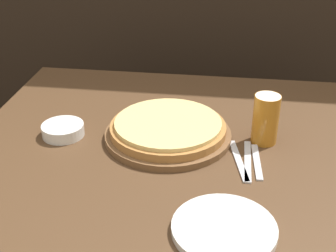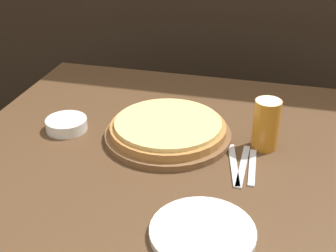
{
  "view_description": "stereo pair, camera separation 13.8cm",
  "coord_description": "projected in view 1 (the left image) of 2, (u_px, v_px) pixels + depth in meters",
  "views": [
    {
      "loc": [
        0.12,
        -1.16,
        1.41
      ],
      "look_at": [
        -0.04,
        0.04,
        0.75
      ],
      "focal_mm": 50.0,
      "sensor_mm": 36.0,
      "label": 1
    },
    {
      "loc": [
        0.26,
        -1.14,
        1.41
      ],
      "look_at": [
        -0.04,
        0.04,
        0.75
      ],
      "focal_mm": 50.0,
      "sensor_mm": 36.0,
      "label": 2
    }
  ],
  "objects": [
    {
      "name": "dining_table",
      "position": [
        179.0,
        239.0,
        1.53
      ],
      "size": [
        1.26,
        1.09,
        0.71
      ],
      "color": "#4C331E",
      "rests_on": "ground_plane"
    },
    {
      "name": "beer_glass",
      "position": [
        266.0,
        117.0,
        1.35
      ],
      "size": [
        0.08,
        0.08,
        0.15
      ],
      "color": "#B7701E",
      "rests_on": "dining_table"
    },
    {
      "name": "dinner_knife",
      "position": [
        248.0,
        161.0,
        1.29
      ],
      "size": [
        0.02,
        0.21,
        0.0
      ],
      "color": "silver",
      "rests_on": "dining_table"
    },
    {
      "name": "fork",
      "position": [
        239.0,
        160.0,
        1.29
      ],
      "size": [
        0.06,
        0.21,
        0.0
      ],
      "color": "silver",
      "rests_on": "dining_table"
    },
    {
      "name": "spoon",
      "position": [
        257.0,
        162.0,
        1.28
      ],
      "size": [
        0.03,
        0.18,
        0.0
      ],
      "color": "silver",
      "rests_on": "dining_table"
    },
    {
      "name": "side_bowl",
      "position": [
        63.0,
        130.0,
        1.41
      ],
      "size": [
        0.13,
        0.13,
        0.04
      ],
      "color": "silver",
      "rests_on": "dining_table"
    },
    {
      "name": "pizza_on_board",
      "position": [
        168.0,
        130.0,
        1.39
      ],
      "size": [
        0.38,
        0.38,
        0.06
      ],
      "color": "brown",
      "rests_on": "dining_table"
    },
    {
      "name": "dinner_plate",
      "position": [
        224.0,
        229.0,
        1.03
      ],
      "size": [
        0.24,
        0.24,
        0.02
      ],
      "color": "silver",
      "rests_on": "dining_table"
    }
  ]
}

